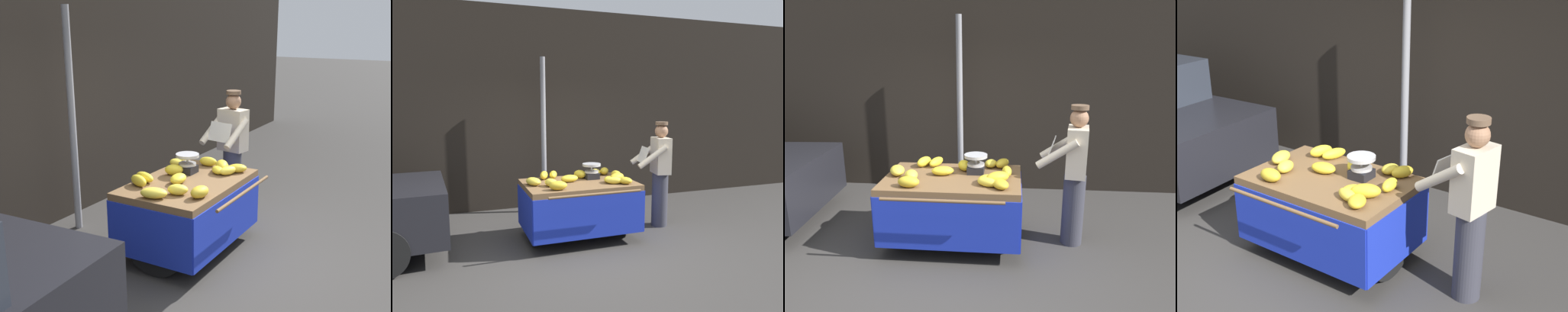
% 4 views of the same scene
% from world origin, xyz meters
% --- Properties ---
extents(ground_plane, '(60.00, 60.00, 0.00)m').
position_xyz_m(ground_plane, '(0.00, 0.00, 0.00)').
color(ground_plane, '#383533').
extents(back_wall, '(16.00, 0.24, 3.76)m').
position_xyz_m(back_wall, '(0.00, 2.80, 1.88)').
color(back_wall, black).
rests_on(back_wall, ground).
extents(street_pole, '(0.09, 0.09, 2.82)m').
position_xyz_m(street_pole, '(-0.01, 2.28, 1.41)').
color(street_pole, gray).
rests_on(street_pole, ground).
extents(banana_cart, '(1.63, 1.26, 0.87)m').
position_xyz_m(banana_cart, '(0.13, 0.69, 0.63)').
color(banana_cart, brown).
rests_on(banana_cart, ground).
extents(weighing_scale, '(0.28, 0.28, 0.24)m').
position_xyz_m(weighing_scale, '(0.39, 0.85, 0.98)').
color(weighing_scale, black).
rests_on(weighing_scale, banana_cart).
extents(banana_bunch_0, '(0.22, 0.26, 0.13)m').
position_xyz_m(banana_bunch_0, '(0.23, 0.94, 0.93)').
color(banana_bunch_0, yellow).
rests_on(banana_bunch_0, banana_cart).
extents(banana_bunch_1, '(0.23, 0.24, 0.09)m').
position_xyz_m(banana_bunch_1, '(0.54, 0.52, 0.91)').
color(banana_bunch_1, yellow).
rests_on(banana_bunch_1, banana_cart).
extents(banana_bunch_2, '(0.27, 0.20, 0.10)m').
position_xyz_m(banana_bunch_2, '(0.56, 0.40, 0.92)').
color(banana_bunch_2, yellow).
rests_on(banana_bunch_2, banana_cart).
extents(banana_bunch_3, '(0.25, 0.33, 0.11)m').
position_xyz_m(banana_bunch_3, '(-0.54, 0.70, 0.92)').
color(banana_bunch_3, yellow).
rests_on(banana_bunch_3, banana_cart).
extents(banana_bunch_4, '(0.22, 0.27, 0.11)m').
position_xyz_m(banana_bunch_4, '(0.70, 1.10, 0.92)').
color(banana_bunch_4, gold).
rests_on(banana_bunch_4, banana_cart).
extents(banana_bunch_5, '(0.26, 0.18, 0.12)m').
position_xyz_m(banana_bunch_5, '(-0.29, 0.30, 0.93)').
color(banana_bunch_5, gold).
rests_on(banana_bunch_5, banana_cart).
extents(banana_bunch_6, '(0.32, 0.27, 0.13)m').
position_xyz_m(banana_bunch_6, '(0.67, 0.53, 0.93)').
color(banana_bunch_6, gold).
rests_on(banana_bunch_6, banana_cart).
extents(banana_bunch_7, '(0.25, 0.28, 0.10)m').
position_xyz_m(banana_bunch_7, '(0.71, 0.34, 0.92)').
color(banana_bunch_7, gold).
rests_on(banana_bunch_7, banana_cart).
extents(banana_bunch_8, '(0.28, 0.19, 0.11)m').
position_xyz_m(banana_bunch_8, '(0.00, 0.74, 0.92)').
color(banana_bunch_8, yellow).
rests_on(banana_bunch_8, banana_cart).
extents(banana_bunch_9, '(0.20, 0.28, 0.12)m').
position_xyz_m(banana_bunch_9, '(-0.30, 1.07, 0.93)').
color(banana_bunch_9, yellow).
rests_on(banana_bunch_9, banana_cart).
extents(banana_bunch_10, '(0.19, 0.23, 0.10)m').
position_xyz_m(banana_bunch_10, '(0.56, 1.11, 0.91)').
color(banana_bunch_10, yellow).
rests_on(banana_bunch_10, banana_cart).
extents(banana_bunch_11, '(0.13, 0.24, 0.12)m').
position_xyz_m(banana_bunch_11, '(0.77, 0.77, 0.92)').
color(banana_bunch_11, yellow).
rests_on(banana_bunch_11, banana_cart).
extents(banana_bunch_12, '(0.20, 0.31, 0.11)m').
position_xyz_m(banana_bunch_12, '(-0.15, 1.09, 0.92)').
color(banana_bunch_12, yellow).
rests_on(banana_bunch_12, banana_cart).
extents(banana_bunch_13, '(0.21, 0.26, 0.11)m').
position_xyz_m(banana_bunch_13, '(-0.33, 0.54, 0.92)').
color(banana_bunch_13, yellow).
rests_on(banana_bunch_13, banana_cart).
extents(vendor_person, '(0.64, 0.59, 1.71)m').
position_xyz_m(vendor_person, '(1.56, 0.83, 0.87)').
color(vendor_person, '#383842').
rests_on(vendor_person, ground).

